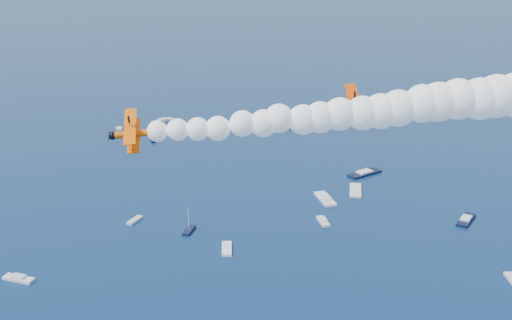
# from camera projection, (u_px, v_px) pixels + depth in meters

# --- Properties ---
(biplane_lead) EXTENTS (9.17, 10.83, 8.31)m
(biplane_lead) POSITION_uv_depth(u_px,v_px,m) (357.00, 107.00, 103.08)
(biplane_lead) COLOR #DD3B04
(biplane_trail) EXTENTS (8.53, 9.96, 7.24)m
(biplane_trail) POSITION_uv_depth(u_px,v_px,m) (135.00, 134.00, 86.54)
(biplane_trail) COLOR #FA5D05
(smoke_trail_trail) EXTENTS (71.10, 42.10, 12.30)m
(smoke_trail_trail) POSITION_uv_depth(u_px,v_px,m) (400.00, 107.00, 88.63)
(smoke_trail_trail) COLOR white
(spectator_boats) EXTENTS (207.94, 177.95, 0.70)m
(spectator_boats) POSITION_uv_depth(u_px,v_px,m) (331.00, 203.00, 208.19)
(spectator_boats) COLOR silver
(spectator_boats) RESTS_ON ground
(boat_wakes) EXTENTS (128.80, 52.63, 0.04)m
(boat_wakes) POSITION_uv_depth(u_px,v_px,m) (27.00, 300.00, 155.81)
(boat_wakes) COLOR white
(boat_wakes) RESTS_ON ground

